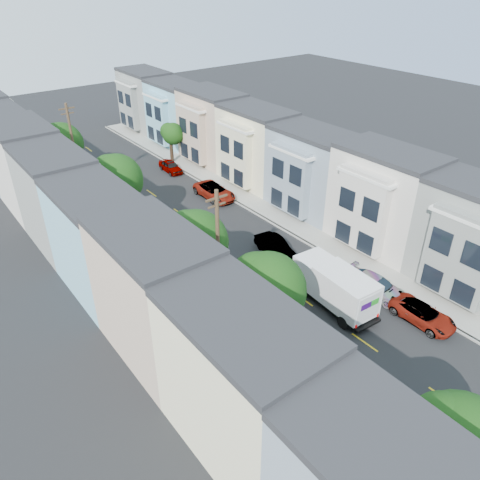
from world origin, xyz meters
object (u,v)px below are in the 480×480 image
(parked_left_b, at_px, (348,396))
(parked_right_c, at_px, (214,192))
(tree_b, at_px, (266,291))
(parked_right_d, at_px, (171,167))
(utility_pole_near, at_px, (218,259))
(parked_left_c, at_px, (245,311))
(tree_e, at_px, (61,144))
(tree_d, at_px, (116,180))
(parked_right_a, at_px, (423,314))
(lead_sedan, at_px, (275,247))
(utility_pole_far, at_px, (75,151))
(parked_right_b, at_px, (375,286))
(tree_a, at_px, (458,447))
(tree_far_r, at_px, (172,134))
(parked_left_d, at_px, (168,248))
(fedex_truck, at_px, (335,286))
(tree_c, at_px, (195,243))

(parked_left_b, relative_size, parked_right_c, 0.92)
(tree_b, distance_m, parked_right_d, 33.30)
(utility_pole_near, bearing_deg, parked_left_c, -38.80)
(tree_e, relative_size, parked_right_c, 1.30)
(tree_b, bearing_deg, parked_left_c, 69.59)
(parked_left_b, xyz_separation_m, parked_right_d, (9.80, 36.85, -0.02))
(tree_d, xyz_separation_m, parked_right_a, (11.20, -24.89, -4.68))
(lead_sedan, xyz_separation_m, parked_left_b, (-7.39, -14.73, -0.07))
(utility_pole_far, distance_m, parked_right_b, 33.15)
(parked_left_c, bearing_deg, utility_pole_far, 98.74)
(utility_pole_near, relative_size, parked_left_c, 2.14)
(parked_right_a, xyz_separation_m, parked_right_b, (0.00, 4.16, 0.08))
(tree_a, xyz_separation_m, tree_far_r, (13.19, 45.99, -1.04))
(tree_e, bearing_deg, parked_right_a, -74.10)
(parked_left_d, relative_size, parked_right_b, 0.81)
(lead_sedan, distance_m, parked_right_d, 22.24)
(tree_b, distance_m, utility_pole_near, 4.90)
(fedex_truck, distance_m, parked_right_c, 21.02)
(tree_b, xyz_separation_m, parked_right_c, (11.20, 21.65, -4.62))
(tree_far_r, height_order, parked_right_b, tree_far_r)
(tree_far_r, bearing_deg, parked_left_b, -106.67)
(parked_left_b, height_order, parked_left_d, parked_left_b)
(tree_b, relative_size, utility_pole_far, 0.78)
(tree_e, distance_m, tree_far_r, 13.34)
(tree_c, bearing_deg, fedex_truck, -42.03)
(tree_far_r, relative_size, parked_right_a, 1.08)
(fedex_truck, xyz_separation_m, parked_right_c, (3.63, 20.68, -1.04))
(tree_d, distance_m, parked_left_d, 7.84)
(lead_sedan, bearing_deg, parked_left_b, -108.86)
(parked_left_b, bearing_deg, utility_pole_far, 87.84)
(parked_left_d, height_order, parked_right_c, parked_right_c)
(utility_pole_near, xyz_separation_m, parked_right_c, (11.20, 16.76, -4.39))
(parked_left_b, bearing_deg, tree_d, 88.67)
(tree_a, relative_size, parked_right_d, 1.66)
(tree_d, height_order, tree_far_r, tree_d)
(tree_far_r, distance_m, fedex_truck, 33.10)
(tree_a, distance_m, tree_far_r, 47.85)
(utility_pole_near, distance_m, parked_left_b, 11.71)
(fedex_truck, relative_size, parked_right_a, 1.43)
(parked_left_c, xyz_separation_m, parked_right_b, (9.80, -3.76, 0.04))
(parked_left_b, bearing_deg, parked_right_c, 66.04)
(tree_b, xyz_separation_m, parked_left_b, (1.40, -5.84, -4.68))
(tree_c, distance_m, utility_pole_far, 23.10)
(utility_pole_near, relative_size, parked_right_d, 2.38)
(tree_a, height_order, parked_right_c, tree_a)
(tree_e, height_order, fedex_truck, tree_e)
(tree_e, height_order, utility_pole_far, utility_pole_far)
(tree_c, height_order, parked_left_d, tree_c)
(utility_pole_near, bearing_deg, parked_left_b, -82.57)
(parked_right_c, xyz_separation_m, parked_right_d, (0.00, 9.35, -0.08))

